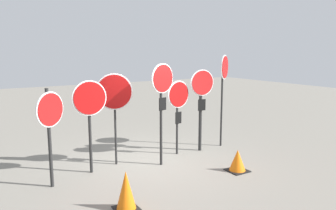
% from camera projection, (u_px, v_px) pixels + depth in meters
% --- Properties ---
extents(ground_plane, '(40.00, 40.00, 0.00)m').
position_uv_depth(ground_plane, '(151.00, 162.00, 8.36)').
color(ground_plane, gray).
extents(stop_sign_0, '(0.61, 0.42, 2.06)m').
position_uv_depth(stop_sign_0, '(50.00, 119.00, 6.58)').
color(stop_sign_0, black).
rests_on(stop_sign_0, ground).
extents(stop_sign_1, '(0.80, 0.13, 2.16)m').
position_uv_depth(stop_sign_1, '(90.00, 106.00, 7.34)').
color(stop_sign_1, black).
rests_on(stop_sign_1, ground).
extents(stop_sign_2, '(0.81, 0.40, 2.27)m').
position_uv_depth(stop_sign_2, '(114.00, 96.00, 7.86)').
color(stop_sign_2, black).
rests_on(stop_sign_2, ground).
extents(stop_sign_3, '(0.69, 0.23, 2.51)m').
position_uv_depth(stop_sign_3, '(162.00, 91.00, 7.83)').
color(stop_sign_3, black).
rests_on(stop_sign_3, ground).
extents(stop_sign_4, '(0.72, 0.16, 2.02)m').
position_uv_depth(stop_sign_4, '(178.00, 101.00, 8.72)').
color(stop_sign_4, black).
rests_on(stop_sign_4, ground).
extents(stop_sign_5, '(0.72, 0.17, 2.30)m').
position_uv_depth(stop_sign_5, '(201.00, 96.00, 9.03)').
color(stop_sign_5, black).
rests_on(stop_sign_5, ground).
extents(stop_sign_6, '(0.59, 0.41, 2.68)m').
position_uv_depth(stop_sign_6, '(224.00, 77.00, 9.43)').
color(stop_sign_6, black).
rests_on(stop_sign_6, ground).
extents(traffic_cone_0, '(0.46, 0.46, 0.51)m').
position_uv_depth(traffic_cone_0, '(237.00, 161.00, 7.68)').
color(traffic_cone_0, black).
rests_on(traffic_cone_0, ground).
extents(traffic_cone_1, '(0.42, 0.42, 0.71)m').
position_uv_depth(traffic_cone_1, '(126.00, 191.00, 5.80)').
color(traffic_cone_1, black).
rests_on(traffic_cone_1, ground).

